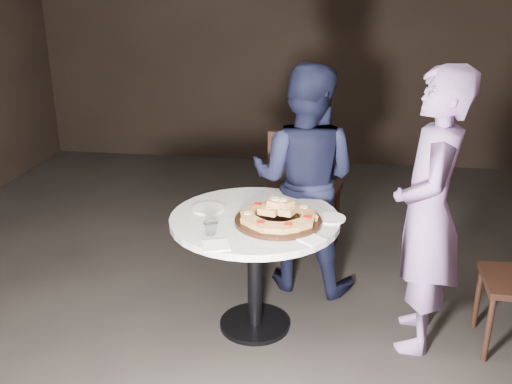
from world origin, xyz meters
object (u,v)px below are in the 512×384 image
table (255,238)px  diner_navy (304,180)px  focaccia_pile (278,213)px  diner_teal (428,213)px  serving_board (278,221)px  water_glass (211,228)px  chair_far (304,185)px

table → diner_navy: size_ratio=0.73×
table → diner_navy: bearing=67.2°
focaccia_pile → diner_teal: 0.81m
serving_board → diner_navy: size_ratio=0.32×
table → water_glass: (-0.20, -0.28, 0.17)m
serving_board → water_glass: (-0.34, -0.21, 0.03)m
focaccia_pile → chair_far: (0.08, 1.05, -0.21)m
table → chair_far: (0.22, 0.98, -0.02)m
focaccia_pile → diner_navy: 0.65m
chair_far → diner_navy: 0.44m
water_glass → chair_far: chair_far is taller
table → diner_navy: (0.24, 0.58, 0.17)m
focaccia_pile → table: bearing=156.5°
serving_board → diner_navy: 0.66m
serving_board → chair_far: size_ratio=0.49×
chair_far → diner_navy: size_ratio=0.66×
water_glass → focaccia_pile: bearing=32.7°
diner_teal → focaccia_pile: bearing=-78.9°
serving_board → diner_navy: (0.10, 0.65, 0.02)m
diner_navy → diner_teal: bearing=152.8°
focaccia_pile → diner_teal: diner_teal is taller
water_glass → table: bearing=54.7°
focaccia_pile → chair_far: chair_far is taller
water_glass → chair_far: size_ratio=0.08×
table → serving_board: 0.21m
water_glass → diner_navy: bearing=62.8°
serving_board → focaccia_pile: 0.04m
diner_teal → chair_far: bearing=-136.8°
diner_navy → table: bearing=79.2°
water_glass → chair_far: bearing=71.6°
table → water_glass: 0.38m
chair_far → serving_board: bearing=96.2°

